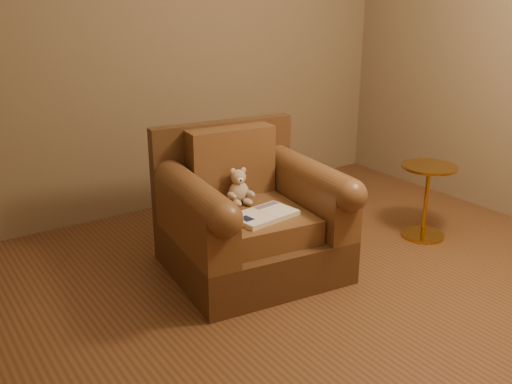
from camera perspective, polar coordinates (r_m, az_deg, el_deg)
floor at (r=3.20m, az=8.62°, el=-11.49°), size 4.00×4.00×0.00m
armchair at (r=3.48m, az=-0.76°, el=-2.57°), size 1.05×1.01×0.86m
teddy_bear at (r=3.48m, az=-1.69°, el=0.26°), size 0.16×0.18×0.22m
guidebook at (r=3.27m, az=0.82°, el=-2.32°), size 0.39×0.27×0.03m
side_table at (r=4.10m, az=16.65°, el=-0.67°), size 0.37×0.37×0.52m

